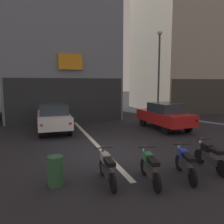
{
  "coord_description": "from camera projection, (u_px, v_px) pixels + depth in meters",
  "views": [
    {
      "loc": [
        -2.55,
        -8.54,
        2.88
      ],
      "look_at": [
        1.04,
        2.0,
        1.4
      ],
      "focal_mm": 35.48,
      "sensor_mm": 36.0,
      "label": 1
    }
  ],
  "objects": [
    {
      "name": "motorcycle_silver_row_leftmost",
      "position": [
        107.0,
        168.0,
        6.34
      ],
      "size": [
        0.55,
        1.67,
        0.98
      ],
      "color": "black",
      "rests_on": "ground"
    },
    {
      "name": "building_mid_block",
      "position": [
        58.0,
        28.0,
        19.37
      ],
      "size": [
        8.54,
        9.53,
        15.32
      ],
      "color": "gray",
      "rests_on": "ground"
    },
    {
      "name": "motorcycle_black_row_right_mid",
      "position": [
        210.0,
        156.0,
        7.33
      ],
      "size": [
        0.55,
        1.67,
        0.98
      ],
      "color": "black",
      "rests_on": "ground"
    },
    {
      "name": "lane_centre_line",
      "position": [
        78.0,
        126.0,
        14.84
      ],
      "size": [
        0.2,
        18.0,
        0.01
      ],
      "primitive_type": "cube",
      "color": "silver",
      "rests_on": "ground"
    },
    {
      "name": "street_lamp",
      "position": [
        159.0,
        67.0,
        16.52
      ],
      "size": [
        0.36,
        0.36,
        6.69
      ],
      "color": "#47474C",
      "rests_on": "ground"
    },
    {
      "name": "building_far_right",
      "position": [
        183.0,
        40.0,
        23.54
      ],
      "size": [
        8.56,
        8.82,
        14.88
      ],
      "color": "#B2A893",
      "rests_on": "ground"
    },
    {
      "name": "car_white_crossing_near",
      "position": [
        54.0,
        117.0,
        12.97
      ],
      "size": [
        1.8,
        4.12,
        1.64
      ],
      "color": "black",
      "rests_on": "ground"
    },
    {
      "name": "motorcycle_blue_row_centre",
      "position": [
        185.0,
        163.0,
        6.71
      ],
      "size": [
        0.64,
        1.62,
        0.98
      ],
      "color": "black",
      "rests_on": "ground"
    },
    {
      "name": "trash_bin",
      "position": [
        56.0,
        171.0,
        6.18
      ],
      "size": [
        0.44,
        0.44,
        0.85
      ],
      "primitive_type": "cylinder",
      "color": "#2D5938",
      "rests_on": "ground"
    },
    {
      "name": "motorcycle_green_row_left_mid",
      "position": [
        150.0,
        167.0,
        6.38
      ],
      "size": [
        0.55,
        1.66,
        0.98
      ],
      "color": "black",
      "rests_on": "ground"
    },
    {
      "name": "car_red_parked_kerbside",
      "position": [
        165.0,
        115.0,
        13.73
      ],
      "size": [
        1.88,
        4.15,
        1.64
      ],
      "color": "black",
      "rests_on": "ground"
    },
    {
      "name": "ground_plane",
      "position": [
        104.0,
        152.0,
        9.21
      ],
      "size": [
        120.0,
        120.0,
        0.0
      ],
      "primitive_type": "plane",
      "color": "#232328"
    }
  ]
}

